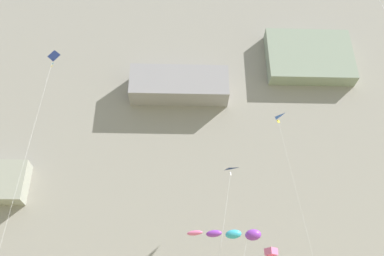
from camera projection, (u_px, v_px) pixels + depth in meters
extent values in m
cube|color=gray|center=(179.00, 144.00, 77.59)|extent=(180.00, 26.34, 75.58)
cube|color=gray|center=(179.00, 87.00, 66.36)|extent=(15.10, 4.62, 5.44)
cube|color=gray|center=(308.00, 59.00, 70.54)|extent=(14.00, 3.42, 9.92)
cube|color=navy|center=(54.00, 56.00, 40.70)|extent=(1.46, 0.67, 1.58)
cylinder|color=black|center=(54.00, 56.00, 40.70)|extent=(0.08, 0.22, 1.30)
cube|color=purple|center=(53.00, 61.00, 40.41)|extent=(0.17, 0.12, 0.09)
cube|color=#38B2D1|center=(53.00, 63.00, 40.25)|extent=(0.17, 0.12, 0.09)
cube|color=yellow|center=(52.00, 66.00, 40.09)|extent=(0.18, 0.09, 0.09)
cylinder|color=silver|center=(17.00, 187.00, 31.51)|extent=(0.35, 5.15, 28.24)
pyramid|color=navy|center=(229.00, 171.00, 35.16)|extent=(1.19, 1.05, 0.17)
cube|color=white|center=(231.00, 174.00, 35.37)|extent=(0.16, 0.27, 0.31)
ellipsoid|color=purple|center=(253.00, 235.00, 30.94)|extent=(1.33, 0.98, 0.88)
ellipsoid|color=#38B2D1|center=(233.00, 234.00, 31.13)|extent=(1.30, 0.83, 0.73)
ellipsoid|color=purple|center=(214.00, 234.00, 31.33)|extent=(1.27, 0.68, 0.58)
ellipsoid|color=pink|center=(195.00, 233.00, 31.52)|extent=(1.24, 0.54, 0.44)
pyramid|color=blue|center=(275.00, 120.00, 52.66)|extent=(1.44, 1.70, 0.34)
cube|color=yellow|center=(278.00, 121.00, 52.80)|extent=(0.42, 0.22, 0.47)
cylinder|color=silver|center=(307.00, 231.00, 43.31)|extent=(1.75, 5.67, 28.98)
cube|color=pink|center=(271.00, 252.00, 46.40)|extent=(1.49, 1.49, 0.75)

